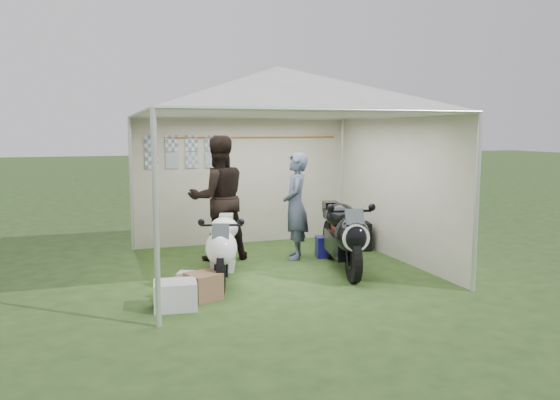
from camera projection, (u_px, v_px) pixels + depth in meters
The scene contains 12 objects.
ground at pixel (278, 267), 8.31m from camera, with size 80.00×80.00×0.00m, color #2A4519.
canopy_tent at pixel (277, 96), 8.02m from camera, with size 5.66×5.66×3.00m.
motorcycle_white at pixel (223, 245), 7.49m from camera, with size 0.76×1.79×0.90m.
motorcycle_black at pixel (343, 233), 8.01m from camera, with size 0.74×2.06×1.02m.
paddock_stand at pixel (330, 247), 9.00m from camera, with size 0.46×0.28×0.34m, color #211FA9.
person_dark_jacket at pixel (218, 198), 8.72m from camera, with size 0.97×0.76×2.00m, color black.
person_blue_jacket at pixel (296, 206), 8.80m from camera, with size 0.63×0.41×1.72m, color slate.
equipment_box at pixel (356, 236), 9.54m from camera, with size 0.48×0.38×0.48m, color black.
crate_0 at pixel (175, 295), 6.36m from camera, with size 0.49×0.38×0.33m, color silver.
crate_1 at pixel (203, 286), 6.73m from camera, with size 0.37×0.37×0.33m, color brown.
crate_2 at pixel (188, 279), 7.27m from camera, with size 0.27×0.23×0.20m, color silver.
crate_3 at pixel (186, 288), 6.76m from camera, with size 0.39×0.28×0.26m, color olive.
Camera 1 is at (-2.57, -7.70, 2.07)m, focal length 35.00 mm.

